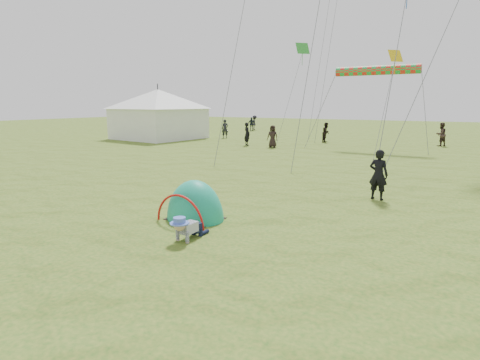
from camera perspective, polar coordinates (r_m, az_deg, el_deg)
The scene contains 16 objects.
ground at distance 9.06m, azimuth -4.43°, elevation -8.85°, with size 140.00×140.00×0.00m, color #295819.
crawling_toddler at distance 8.93m, azimuth -8.16°, elevation -7.13°, with size 0.57×0.81×0.62m, color black, non-canonical shape.
popup_tent at distance 10.57m, azimuth -6.83°, elevation -5.89°, with size 1.70×1.40×2.20m, color #158E68.
standing_adult at distance 13.22m, azimuth 20.34°, elevation 0.77°, with size 0.61×0.40×1.69m, color black.
event_marquee at distance 35.33m, azimuth -12.29°, elevation 10.04°, with size 6.90×6.90×4.75m, color white, non-canonical shape.
crowd_person_0 at distance 36.73m, azimuth -7.58°, elevation 7.88°, with size 0.63×0.41×1.72m, color black.
crowd_person_1 at distance 32.16m, azimuth 28.28°, elevation 6.14°, with size 0.86×0.67×1.76m, color #382726.
crowd_person_2 at distance 44.43m, azimuth 1.77°, elevation 8.52°, with size 0.94×0.39×1.60m, color black.
crowd_person_4 at distance 27.56m, azimuth 4.98°, elevation 6.64°, with size 0.79×0.51×1.62m, color black.
crowd_person_6 at distance 28.83m, azimuth 1.08°, elevation 7.02°, with size 0.64×0.42×1.75m, color black.
crowd_person_7 at distance 31.99m, azimuth 13.00°, elevation 7.07°, with size 0.79×0.62×1.63m, color black.
crowd_person_9 at distance 46.13m, azimuth 2.25°, elevation 8.73°, with size 1.14×0.65×1.76m, color #23212B.
crowd_person_12 at distance 35.13m, azimuth -2.29°, elevation 7.81°, with size 0.63×0.41×1.71m, color black.
rainbow_tube_kite at distance 28.36m, azimuth 20.13°, elevation 15.42°, with size 0.64×0.64×5.56m, color red.
diamond_kite_8 at distance 27.60m, azimuth 22.61°, elevation 17.08°, with size 0.92×0.92×0.00m, color yellow.
diamond_kite_9 at distance 34.74m, azimuth 9.52°, elevation 19.19°, with size 1.14×1.14×0.00m, color green.
Camera 1 is at (4.86, -6.97, 3.15)m, focal length 28.00 mm.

